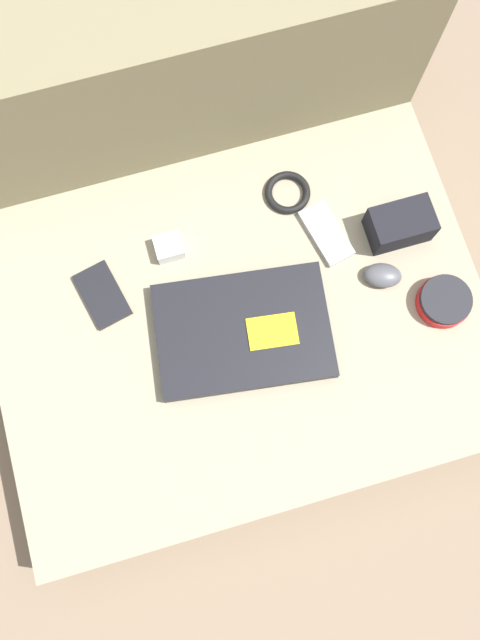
# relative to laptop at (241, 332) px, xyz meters

# --- Properties ---
(ground_plane) EXTENTS (8.00, 8.00, 0.00)m
(ground_plane) POSITION_rel_laptop_xyz_m (0.00, 0.02, -0.16)
(ground_plane) COLOR #7A6651
(couch_seat) EXTENTS (0.92, 0.69, 0.14)m
(couch_seat) POSITION_rel_laptop_xyz_m (0.00, 0.02, -0.09)
(couch_seat) COLOR gray
(couch_seat) RESTS_ON ground_plane
(couch_backrest) EXTENTS (0.92, 0.20, 0.46)m
(couch_backrest) POSITION_rel_laptop_xyz_m (0.00, 0.47, 0.08)
(couch_backrest) COLOR #756B4C
(couch_backrest) RESTS_ON ground_plane
(laptop) EXTENTS (0.34, 0.26, 0.03)m
(laptop) POSITION_rel_laptop_xyz_m (0.00, 0.00, 0.00)
(laptop) COLOR black
(laptop) RESTS_ON couch_seat
(computer_mouse) EXTENTS (0.08, 0.07, 0.03)m
(computer_mouse) POSITION_rel_laptop_xyz_m (0.28, 0.03, 0.00)
(computer_mouse) COLOR #4C4C51
(computer_mouse) RESTS_ON couch_seat
(speaker_puck) EXTENTS (0.10, 0.10, 0.03)m
(speaker_puck) POSITION_rel_laptop_xyz_m (0.38, -0.05, 0.00)
(speaker_puck) COLOR red
(speaker_puck) RESTS_ON couch_seat
(phone_silver) EXTENTS (0.08, 0.13, 0.01)m
(phone_silver) POSITION_rel_laptop_xyz_m (0.21, 0.14, -0.01)
(phone_silver) COLOR #B7B7BC
(phone_silver) RESTS_ON couch_seat
(phone_black) EXTENTS (0.09, 0.13, 0.01)m
(phone_black) POSITION_rel_laptop_xyz_m (-0.23, 0.14, -0.01)
(phone_black) COLOR black
(phone_black) RESTS_ON couch_seat
(camera_pouch) EXTENTS (0.12, 0.07, 0.06)m
(camera_pouch) POSITION_rel_laptop_xyz_m (0.34, 0.11, 0.02)
(camera_pouch) COLOR black
(camera_pouch) RESTS_ON couch_seat
(charger_brick) EXTENTS (0.05, 0.05, 0.03)m
(charger_brick) POSITION_rel_laptop_xyz_m (-0.09, 0.20, 0.00)
(charger_brick) COLOR silver
(charger_brick) RESTS_ON couch_seat
(cable_coil) EXTENTS (0.09, 0.09, 0.01)m
(cable_coil) POSITION_rel_laptop_xyz_m (0.16, 0.24, -0.01)
(cable_coil) COLOR black
(cable_coil) RESTS_ON couch_seat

